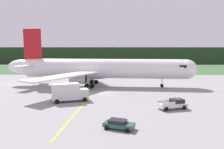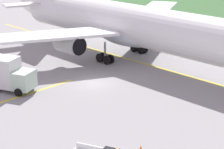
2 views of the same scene
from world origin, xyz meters
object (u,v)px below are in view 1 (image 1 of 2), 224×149
(airliner, at_px, (101,69))
(staff_car, at_px, (119,124))
(apron_cone, at_px, (170,101))
(ops_pickup_truck, at_px, (173,104))
(catering_truck, at_px, (69,92))

(airliner, height_order, staff_car, airliner)
(staff_car, bearing_deg, apron_cone, 53.82)
(ops_pickup_truck, relative_size, staff_car, 1.25)
(ops_pickup_truck, bearing_deg, catering_truck, 165.31)
(ops_pickup_truck, xyz_separation_m, catering_truck, (-19.83, 5.20, 1.04))
(ops_pickup_truck, height_order, staff_car, ops_pickup_truck)
(apron_cone, bearing_deg, staff_car, -126.18)
(staff_car, bearing_deg, airliner, 97.69)
(apron_cone, bearing_deg, airliner, 127.68)
(airliner, height_order, apron_cone, airliner)
(catering_truck, relative_size, apron_cone, 9.50)
(airliner, bearing_deg, staff_car, -82.31)
(staff_car, xyz_separation_m, apron_cone, (10.33, 14.12, -0.31))
(airliner, distance_m, ops_pickup_truck, 27.55)
(airliner, xyz_separation_m, catering_truck, (-5.35, -17.91, -2.92))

